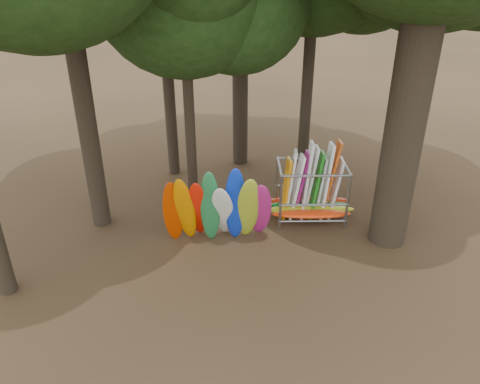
{
  "coord_description": "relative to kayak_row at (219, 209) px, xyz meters",
  "views": [
    {
      "loc": [
        -0.51,
        -12.65,
        8.76
      ],
      "look_at": [
        -0.26,
        1.5,
        1.4
      ],
      "focal_mm": 35.0,
      "sensor_mm": 36.0,
      "label": 1
    }
  ],
  "objects": [
    {
      "name": "ground",
      "position": [
        0.95,
        -0.38,
        -1.37
      ],
      "size": [
        120.0,
        120.0,
        0.0
      ],
      "primitive_type": "plane",
      "color": "#47331E",
      "rests_on": "ground"
    },
    {
      "name": "kayak_row",
      "position": [
        0.0,
        0.0,
        0.0
      ],
      "size": [
        3.56,
        1.81,
        3.17
      ],
      "color": "#B32E01",
      "rests_on": "ground"
    },
    {
      "name": "storage_rack",
      "position": [
        3.24,
        1.76,
        -0.38
      ],
      "size": [
        3.21,
        1.57,
        2.91
      ],
      "color": "slate",
      "rests_on": "ground"
    },
    {
      "name": "lake",
      "position": [
        0.95,
        59.62,
        -1.37
      ],
      "size": [
        160.0,
        160.0,
        0.0
      ],
      "primitive_type": "plane",
      "color": "gray",
      "rests_on": "ground"
    }
  ]
}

